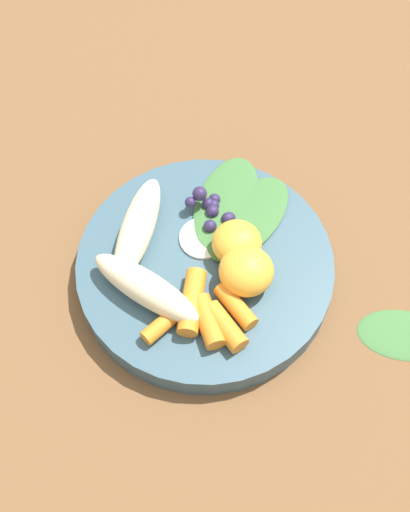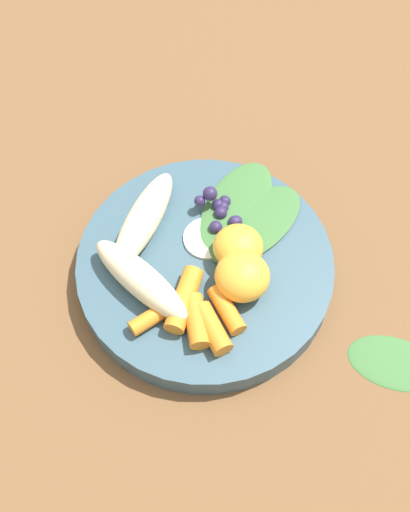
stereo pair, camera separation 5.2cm
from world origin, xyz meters
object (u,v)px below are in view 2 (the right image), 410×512
at_px(banana_peeled_right, 144,219).
at_px(kale_leaf_stray, 395,362).
at_px(banana_peeled_left, 141,280).
at_px(orange_segment_near, 238,247).
at_px(bowl, 205,268).

height_order(banana_peeled_right, kale_leaf_stray, banana_peeled_right).
relative_size(banana_peeled_left, kale_leaf_stray, 1.34).
distance_m(banana_peeled_right, orange_segment_near, 0.10).
bearing_deg(kale_leaf_stray, banana_peeled_right, 167.15).
distance_m(bowl, banana_peeled_left, 0.07).
bearing_deg(bowl, banana_peeled_right, -16.25).
relative_size(banana_peeled_right, kale_leaf_stray, 1.34).
bearing_deg(kale_leaf_stray, bowl, 168.42).
xyz_separation_m(banana_peeled_right, kale_leaf_stray, (-0.27, 0.06, -0.04)).
relative_size(orange_segment_near, kale_leaf_stray, 0.55).
bearing_deg(banana_peeled_left, orange_segment_near, 63.69).
bearing_deg(bowl, kale_leaf_stray, 168.59).
height_order(orange_segment_near, kale_leaf_stray, orange_segment_near).
relative_size(bowl, kale_leaf_stray, 2.86).
bearing_deg(kale_leaf_stray, orange_segment_near, 162.12).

